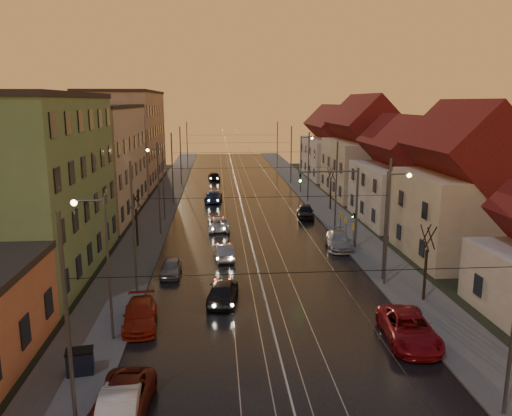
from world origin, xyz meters
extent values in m
plane|color=black|center=(0.00, 0.00, 0.00)|extent=(160.00, 160.00, 0.00)
cube|color=black|center=(0.00, 40.00, 0.02)|extent=(16.00, 120.00, 0.04)
cube|color=#4C4C4C|center=(-10.00, 40.00, 0.07)|extent=(4.00, 120.00, 0.15)
cube|color=#4C4C4C|center=(10.00, 40.00, 0.07)|extent=(4.00, 120.00, 0.15)
cube|color=gray|center=(-2.20, 40.00, 0.06)|extent=(0.06, 120.00, 0.03)
cube|color=gray|center=(-0.77, 40.00, 0.06)|extent=(0.06, 120.00, 0.03)
cube|color=gray|center=(0.77, 40.00, 0.06)|extent=(0.06, 120.00, 0.03)
cube|color=gray|center=(2.20, 40.00, 0.06)|extent=(0.06, 120.00, 0.03)
cube|color=#5A8755|center=(-17.50, 14.00, 6.50)|extent=(10.00, 18.00, 13.00)
cube|color=#BAAA90|center=(-17.50, 34.00, 6.00)|extent=(10.00, 20.00, 12.00)
cube|color=#9C8065|center=(-17.50, 58.00, 7.00)|extent=(10.00, 24.00, 14.00)
cube|color=tan|center=(17.00, 15.00, 3.50)|extent=(8.50, 10.00, 7.00)
pyramid|color=#511213|center=(17.00, 15.00, 8.90)|extent=(8.67, 10.20, 3.80)
cube|color=#B8B5AA|center=(17.00, 28.00, 3.00)|extent=(9.00, 12.00, 6.00)
pyramid|color=#511213|center=(17.00, 28.00, 7.60)|extent=(9.18, 12.24, 3.20)
cube|color=tan|center=(17.00, 43.00, 3.75)|extent=(9.00, 14.00, 7.50)
pyramid|color=#511213|center=(17.00, 43.00, 9.50)|extent=(9.18, 14.28, 4.00)
cube|color=#B8B5AA|center=(17.00, 61.00, 3.25)|extent=(9.00, 16.00, 6.50)
pyramid|color=#511213|center=(17.00, 61.00, 8.25)|extent=(9.18, 16.32, 3.50)
cylinder|color=#595B60|center=(-8.60, -6.00, 4.50)|extent=(0.16, 0.16, 9.00)
cylinder|color=#595B60|center=(-8.60, 9.00, 4.50)|extent=(0.16, 0.16, 9.00)
cylinder|color=#595B60|center=(8.60, 9.00, 4.50)|extent=(0.16, 0.16, 9.00)
cylinder|color=#595B60|center=(-8.60, 24.00, 4.50)|extent=(0.16, 0.16, 9.00)
cylinder|color=#595B60|center=(8.60, 24.00, 4.50)|extent=(0.16, 0.16, 9.00)
cylinder|color=#595B60|center=(-8.60, 39.00, 4.50)|extent=(0.16, 0.16, 9.00)
cylinder|color=#595B60|center=(8.60, 39.00, 4.50)|extent=(0.16, 0.16, 9.00)
cylinder|color=#595B60|center=(-8.60, 54.00, 4.50)|extent=(0.16, 0.16, 9.00)
cylinder|color=#595B60|center=(8.60, 54.00, 4.50)|extent=(0.16, 0.16, 9.00)
cylinder|color=#595B60|center=(-8.60, 72.00, 4.50)|extent=(0.16, 0.16, 9.00)
cylinder|color=#595B60|center=(8.60, 72.00, 4.50)|extent=(0.16, 0.16, 9.00)
cylinder|color=#595B60|center=(-8.80, 2.00, 4.00)|extent=(0.14, 0.14, 8.00)
cylinder|color=#595B60|center=(-9.60, 2.00, 7.80)|extent=(1.60, 0.10, 0.10)
sphere|color=#FFD88C|center=(-10.32, 2.00, 7.70)|extent=(0.32, 0.32, 0.32)
cylinder|color=#595B60|center=(8.80, 10.00, 4.00)|extent=(0.14, 0.14, 8.00)
cylinder|color=#595B60|center=(9.60, 10.00, 7.80)|extent=(1.60, 0.10, 0.10)
sphere|color=#FFD88C|center=(10.32, 10.00, 7.70)|extent=(0.32, 0.32, 0.32)
cylinder|color=#595B60|center=(-8.80, 30.00, 4.00)|extent=(0.14, 0.14, 8.00)
cylinder|color=#595B60|center=(-9.60, 30.00, 7.80)|extent=(1.60, 0.10, 0.10)
sphere|color=#FFD88C|center=(-10.32, 30.00, 7.70)|extent=(0.32, 0.32, 0.32)
cylinder|color=#595B60|center=(8.80, 46.00, 4.00)|extent=(0.14, 0.14, 8.00)
cylinder|color=#595B60|center=(9.60, 46.00, 7.80)|extent=(1.60, 0.10, 0.10)
sphere|color=#FFD88C|center=(10.32, 46.00, 7.70)|extent=(0.32, 0.32, 0.32)
cylinder|color=#595B60|center=(9.00, 18.00, 3.60)|extent=(0.20, 0.20, 7.20)
cylinder|color=#595B60|center=(6.40, 18.00, 6.90)|extent=(5.20, 0.14, 0.14)
imported|color=black|center=(4.00, 18.00, 6.30)|extent=(0.15, 0.18, 0.90)
sphere|color=#19FF3F|center=(4.00, 17.88, 6.15)|extent=(0.20, 0.20, 0.20)
cylinder|color=black|center=(-10.20, 20.00, 1.75)|extent=(0.18, 0.18, 3.50)
cylinder|color=black|center=(-9.97, 20.09, 4.30)|extent=(0.37, 0.92, 1.61)
cylinder|color=black|center=(-10.29, 20.23, 4.30)|extent=(0.91, 0.40, 1.61)
cylinder|color=black|center=(-10.43, 19.91, 4.30)|extent=(0.37, 0.92, 1.61)
cylinder|color=black|center=(-10.07, 19.78, 4.30)|extent=(0.84, 0.54, 1.62)
cylinder|color=black|center=(10.20, 6.00, 1.75)|extent=(0.18, 0.18, 3.50)
cylinder|color=black|center=(10.43, 6.09, 4.30)|extent=(0.37, 0.92, 1.61)
cylinder|color=black|center=(10.11, 6.23, 4.30)|extent=(0.91, 0.40, 1.61)
cylinder|color=black|center=(9.97, 5.91, 4.30)|extent=(0.37, 0.92, 1.61)
cylinder|color=black|center=(10.32, 5.78, 4.30)|extent=(0.84, 0.54, 1.62)
cylinder|color=black|center=(10.40, 34.00, 1.75)|extent=(0.18, 0.18, 3.50)
cylinder|color=black|center=(10.63, 34.09, 4.30)|extent=(0.37, 0.92, 1.61)
cylinder|color=black|center=(10.31, 34.23, 4.30)|extent=(0.91, 0.40, 1.61)
cylinder|color=black|center=(10.17, 33.91, 4.30)|extent=(0.37, 0.92, 1.61)
cylinder|color=black|center=(10.53, 33.78, 4.30)|extent=(0.84, 0.54, 1.62)
imported|color=black|center=(-2.79, 6.96, 0.76)|extent=(2.36, 4.65, 1.52)
imported|color=gray|center=(-2.57, 15.95, 0.65)|extent=(1.78, 4.08, 1.31)
imported|color=#BEBEBE|center=(-2.99, 25.65, 0.64)|extent=(2.30, 4.69, 1.28)
imported|color=navy|center=(-3.56, 40.06, 0.73)|extent=(2.43, 5.18, 1.46)
imported|color=black|center=(-3.52, 57.96, 0.71)|extent=(2.16, 4.36, 1.43)
imported|color=#59170F|center=(-7.11, -4.69, 0.66)|extent=(2.50, 4.89, 1.32)
imported|color=#9B200F|center=(-7.60, 3.81, 0.67)|extent=(2.28, 4.74, 1.33)
imported|color=gray|center=(-6.59, 12.39, 0.61)|extent=(1.50, 3.63, 1.23)
imported|color=maroon|center=(7.14, 0.70, 0.76)|extent=(2.96, 5.65, 1.52)
imported|color=#A3A3A9|center=(7.60, 18.28, 0.71)|extent=(2.36, 5.04, 1.42)
imported|color=black|center=(6.69, 30.04, 0.76)|extent=(2.31, 4.65, 1.52)
cube|color=black|center=(-9.63, -1.44, 0.70)|extent=(1.32, 1.00, 1.10)
camera|label=1|loc=(-3.03, -23.48, 12.74)|focal=35.00mm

